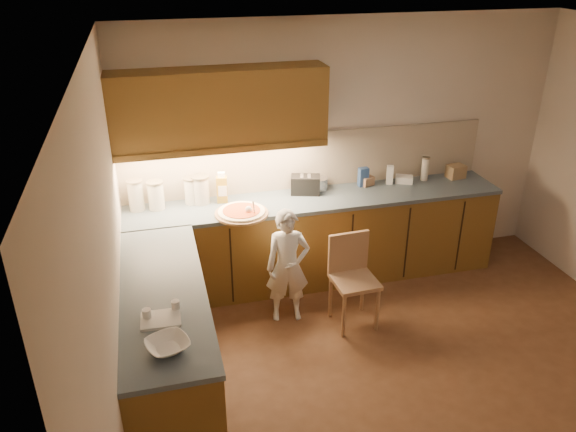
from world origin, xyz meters
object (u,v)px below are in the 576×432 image
at_px(oil_jug, 222,189).
at_px(child, 288,266).
at_px(toaster, 305,185).
at_px(wooden_chair, 352,273).
at_px(pizza_on_board, 242,212).

bearing_deg(oil_jug, child, -57.66).
relative_size(oil_jug, toaster, 0.96).
relative_size(child, toaster, 3.41).
distance_m(wooden_chair, toaster, 1.07).
height_order(pizza_on_board, child, pizza_on_board).
distance_m(wooden_chair, oil_jug, 1.48).
bearing_deg(pizza_on_board, toaster, 25.18).
bearing_deg(oil_jug, wooden_chair, -41.66).
distance_m(pizza_on_board, child, 0.66).
bearing_deg(toaster, pizza_on_board, -138.57).
height_order(pizza_on_board, wooden_chair, pizza_on_board).
bearing_deg(child, oil_jug, 129.63).
bearing_deg(pizza_on_board, child, -50.63).
relative_size(wooden_chair, toaster, 2.65).
height_order(child, oil_jug, oil_jug).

